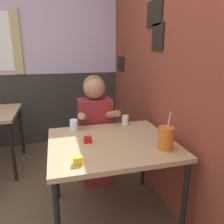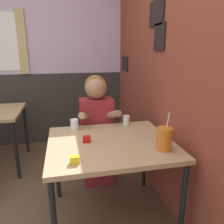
{
  "view_description": "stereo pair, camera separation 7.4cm",
  "coord_description": "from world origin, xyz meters",
  "views": [
    {
      "loc": [
        0.43,
        -1.18,
        1.45
      ],
      "look_at": [
        0.89,
        0.57,
        0.93
      ],
      "focal_mm": 35.0,
      "sensor_mm": 36.0,
      "label": 1
    },
    {
      "loc": [
        0.5,
        -1.2,
        1.45
      ],
      "look_at": [
        0.89,
        0.57,
        0.93
      ],
      "focal_mm": 35.0,
      "sensor_mm": 36.0,
      "label": 2
    }
  ],
  "objects": [
    {
      "name": "person_seated",
      "position": [
        0.81,
        0.97,
        0.65
      ],
      "size": [
        0.42,
        0.42,
        1.2
      ],
      "color": "maroon",
      "rests_on": "ground_plane"
    },
    {
      "name": "back_wall",
      "position": [
        -0.01,
        2.28,
        1.36
      ],
      "size": [
        5.78,
        0.09,
        2.7
      ],
      "color": "silver",
      "rests_on": "ground_plane"
    },
    {
      "name": "condiment_mustard",
      "position": [
        0.53,
        0.1,
        0.76
      ],
      "size": [
        0.06,
        0.04,
        0.05
      ],
      "color": "yellow",
      "rests_on": "main_table"
    },
    {
      "name": "cocktail_pitcher",
      "position": [
        1.19,
        0.16,
        0.82
      ],
      "size": [
        0.12,
        0.12,
        0.29
      ],
      "color": "#C6661E",
      "rests_on": "main_table"
    },
    {
      "name": "brick_wall_right",
      "position": [
        1.42,
        1.13,
        1.35
      ],
      "size": [
        0.08,
        4.25,
        2.7
      ],
      "color": "brown",
      "rests_on": "ground_plane"
    },
    {
      "name": "glass_near_pitcher",
      "position": [
        0.57,
        0.74,
        0.78
      ],
      "size": [
        0.07,
        0.07,
        0.1
      ],
      "color": "silver",
      "rests_on": "main_table"
    },
    {
      "name": "main_table",
      "position": [
        0.84,
        0.4,
        0.67
      ],
      "size": [
        0.99,
        0.86,
        0.74
      ],
      "color": "tan",
      "rests_on": "ground_plane"
    },
    {
      "name": "glass_center",
      "position": [
        1.07,
        0.75,
        0.78
      ],
      "size": [
        0.07,
        0.07,
        0.09
      ],
      "color": "silver",
      "rests_on": "main_table"
    },
    {
      "name": "condiment_ketchup",
      "position": [
        0.65,
        0.42,
        0.76
      ],
      "size": [
        0.06,
        0.04,
        0.05
      ],
      "color": "#B7140F",
      "rests_on": "main_table"
    }
  ]
}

